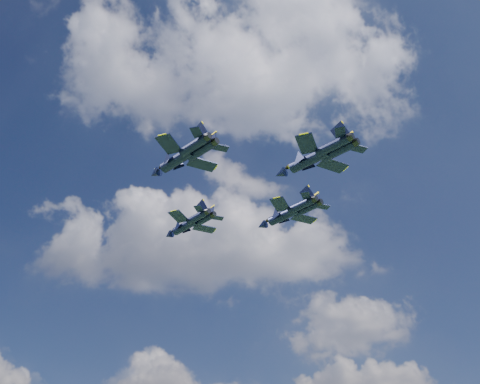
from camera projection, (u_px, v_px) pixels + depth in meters
The scene contains 4 objects.
jet_lead at pixel (184, 227), 111.41m from camera, with size 14.08×12.99×3.69m.
jet_left at pixel (175, 161), 90.94m from camera, with size 15.40×13.62×3.97m.
jet_right at pixel (282, 216), 110.61m from camera, with size 15.75×14.12×4.08m.
jet_slot at pixel (307, 161), 92.78m from camera, with size 16.49×13.99×4.19m.
Camera 1 is at (6.09, -83.79, 7.04)m, focal length 40.00 mm.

